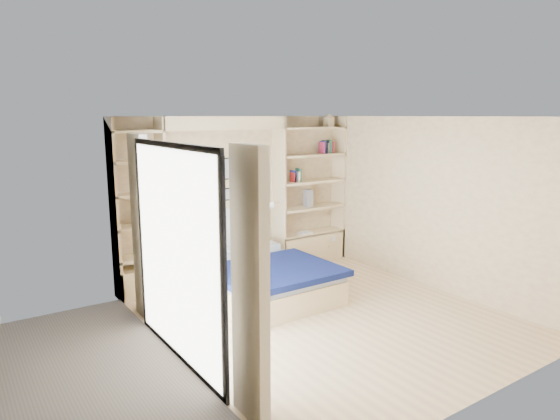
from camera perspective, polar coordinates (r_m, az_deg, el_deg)
ground at (r=6.50m, az=5.21°, el=-12.02°), size 4.50×4.50×0.00m
room_shell at (r=7.18m, az=-4.78°, el=-0.81°), size 4.50×4.50×4.50m
bed at (r=7.08m, az=-2.24°, el=-7.73°), size 1.65×2.17×1.07m
photo_gallery at (r=7.68m, az=-7.86°, el=3.87°), size 1.48×0.02×0.82m
reading_lamps at (r=7.63m, az=-6.00°, el=0.04°), size 1.92×0.12×0.15m
shelf_decor at (r=8.35m, az=2.28°, el=5.18°), size 3.55×0.23×2.03m
deck at (r=5.25m, az=-28.90°, el=-19.28°), size 3.20×4.00×0.05m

